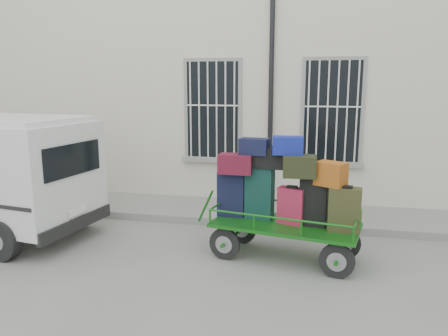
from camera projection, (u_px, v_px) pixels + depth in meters
name	position (u px, v px, depth m)	size (l,w,h in m)	color
ground	(197.00, 250.00, 7.62)	(80.00, 80.00, 0.00)	slate
building	(247.00, 78.00, 12.32)	(24.00, 5.15, 6.00)	beige
sidewalk	(223.00, 211.00, 9.72)	(24.00, 1.70, 0.15)	gray
luggage_cart	(283.00, 197.00, 7.11)	(2.82, 1.50, 2.04)	black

